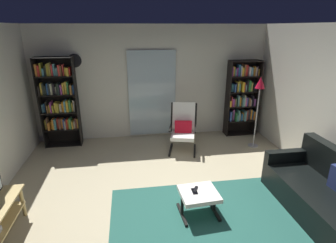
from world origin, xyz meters
The scene contains 13 objects.
ground_plane centered at (0.00, 0.00, 0.00)m, with size 7.02×7.02×0.00m, color #BCAF8B.
wall_back centered at (0.00, 2.90, 1.30)m, with size 5.60×0.06×2.60m, color silver.
glass_door_panel centered at (-0.01, 2.83, 1.05)m, with size 1.10×0.01×2.00m, color silver.
area_rug centered at (0.44, -0.20, 0.00)m, with size 2.69×1.62×0.01m, color #265B50.
bookshelf_near_tv centered at (-2.06, 2.62, 1.05)m, with size 0.78×0.30×1.96m.
bookshelf_near_sofa centered at (2.13, 2.65, 0.97)m, with size 0.75×0.30×1.81m.
leather_sofa centered at (2.12, -0.47, 0.31)m, with size 0.84×1.90×0.87m.
lounge_armchair centered at (0.56, 1.97, 0.53)m, with size 0.71×0.77×1.02m.
ottoman centered at (0.34, -0.16, 0.30)m, with size 0.55×0.51×0.36m.
tv_remote centered at (0.31, -0.10, 0.37)m, with size 0.04×0.14×0.02m, color black.
cell_phone centered at (0.28, -0.14, 0.37)m, with size 0.07×0.14×0.01m, color black.
floor_lamp_by_shelf centered at (2.16, 1.88, 1.27)m, with size 0.22×0.22×1.56m.
wall_clock centered at (-1.67, 2.82, 1.85)m, with size 0.29×0.03×0.29m.
Camera 1 is at (-0.56, -3.20, 2.53)m, focal length 28.30 mm.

